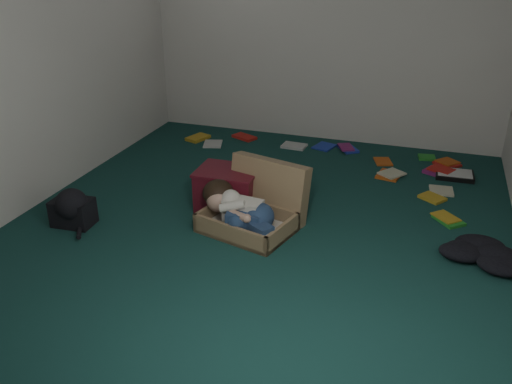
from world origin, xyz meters
The scene contains 11 objects.
floor centered at (0.00, 0.00, 0.00)m, with size 4.50×4.50×0.00m, color #16403B.
wall_back centered at (0.00, 2.25, 1.30)m, with size 4.50×4.50×0.00m, color white.
wall_front centered at (0.00, -2.25, 1.30)m, with size 4.50×4.50×0.00m, color white.
wall_left centered at (-2.00, 0.00, 1.30)m, with size 4.50×4.50×0.00m, color white.
suitcase centered at (-0.04, -0.03, 0.15)m, with size 0.85×0.84×0.51m.
person centered at (-0.13, -0.19, 0.20)m, with size 0.71×0.50×0.32m.
maroon_bin centered at (-0.37, 0.18, 0.18)m, with size 0.53×0.42×0.36m.
backpack centered at (-1.46, -0.51, 0.12)m, with size 0.40×0.32×0.24m, color black, non-canonical shape.
clothing_pile centered at (1.70, -0.03, 0.07)m, with size 0.43×0.36×0.14m, color black, non-canonical shape.
paper_tray centered at (1.52, 1.52, 0.02)m, with size 0.37×0.28×0.05m.
book_scatter centered at (0.49, 1.57, 0.01)m, with size 3.06×1.70×0.02m.
Camera 1 is at (1.22, -3.78, 2.13)m, focal length 38.00 mm.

